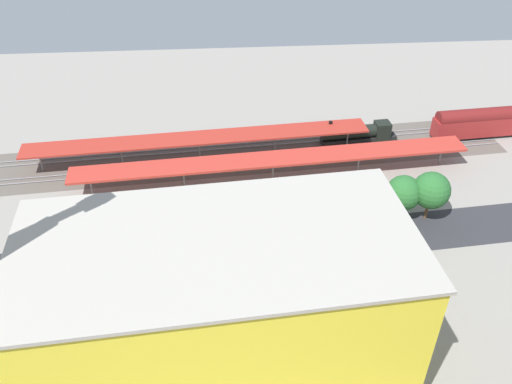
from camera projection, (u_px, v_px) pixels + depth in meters
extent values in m
plane|color=gray|center=(259.00, 233.00, 81.57)|extent=(154.81, 154.81, 0.00)
cube|color=#5B544C|center=(249.00, 154.00, 100.06)|extent=(97.55, 21.50, 0.01)
cube|color=#2D2D33|center=(261.00, 248.00, 78.82)|extent=(97.16, 16.50, 0.01)
cube|color=#9E9EA8|center=(248.00, 143.00, 102.96)|extent=(96.47, 7.65, 0.12)
cube|color=#9E9EA8|center=(248.00, 147.00, 101.80)|extent=(96.47, 7.65, 0.12)
cube|color=#9E9EA8|center=(250.00, 160.00, 98.11)|extent=(96.47, 7.65, 0.12)
cube|color=#9E9EA8|center=(250.00, 164.00, 96.95)|extent=(96.47, 7.65, 0.12)
cube|color=#B73328|center=(273.00, 159.00, 91.18)|extent=(68.67, 10.24, 0.41)
cylinder|color=slate|center=(441.00, 155.00, 96.23)|extent=(0.30, 0.30, 3.78)
cylinder|color=slate|center=(359.00, 162.00, 94.31)|extent=(0.30, 0.30, 3.78)
cylinder|color=slate|center=(273.00, 169.00, 92.40)|extent=(0.30, 0.30, 3.78)
cylinder|color=slate|center=(184.00, 177.00, 90.49)|extent=(0.30, 0.30, 3.78)
cylinder|color=slate|center=(91.00, 185.00, 88.58)|extent=(0.30, 0.30, 3.78)
cube|color=#A82D23|center=(199.00, 138.00, 96.47)|extent=(62.67, 9.92, 0.33)
cylinder|color=slate|center=(348.00, 137.00, 101.25)|extent=(0.30, 0.30, 4.06)
cylinder|color=slate|center=(275.00, 142.00, 99.51)|extent=(0.30, 0.30, 4.06)
cylinder|color=slate|center=(200.00, 148.00, 97.76)|extent=(0.30, 0.30, 4.06)
cylinder|color=slate|center=(122.00, 155.00, 96.02)|extent=(0.30, 0.30, 4.06)
cylinder|color=slate|center=(41.00, 161.00, 94.28)|extent=(0.30, 0.30, 4.06)
cube|color=black|center=(358.00, 139.00, 103.51)|extent=(14.94, 3.35, 1.00)
cylinder|color=black|center=(352.00, 132.00, 102.33)|extent=(12.12, 3.37, 2.44)
cube|color=black|center=(382.00, 131.00, 103.27)|extent=(3.04, 2.86, 3.75)
cylinder|color=black|center=(330.00, 125.00, 100.64)|extent=(0.70, 0.70, 1.40)
cube|color=black|center=(476.00, 135.00, 105.08)|extent=(16.69, 3.79, 0.60)
cube|color=maroon|center=(479.00, 126.00, 103.82)|extent=(18.57, 4.56, 3.70)
cylinder|color=maroon|center=(482.00, 116.00, 102.59)|extent=(17.84, 4.50, 3.14)
cube|color=black|center=(408.00, 253.00, 77.64)|extent=(3.80, 1.93, 0.30)
cube|color=gray|center=(409.00, 250.00, 77.34)|extent=(4.51, 2.04, 0.75)
cube|color=#1E2328|center=(410.00, 247.00, 76.94)|extent=(2.55, 1.72, 0.59)
cube|color=black|center=(361.00, 255.00, 77.22)|extent=(4.16, 2.17, 0.30)
cube|color=maroon|center=(362.00, 252.00, 76.87)|extent=(4.92, 2.31, 0.89)
cube|color=#1E2328|center=(362.00, 249.00, 76.46)|extent=(2.81, 1.89, 0.53)
cube|color=black|center=(305.00, 260.00, 76.43)|extent=(3.95, 2.16, 0.30)
cube|color=silver|center=(306.00, 257.00, 76.09)|extent=(4.68, 2.31, 0.87)
cube|color=#1E2328|center=(306.00, 253.00, 75.65)|extent=(2.68, 1.88, 0.63)
cube|color=black|center=(257.00, 264.00, 75.84)|extent=(3.74, 2.02, 0.30)
cube|color=maroon|center=(257.00, 261.00, 75.50)|extent=(4.44, 2.13, 0.87)
cube|color=#1E2328|center=(257.00, 257.00, 75.08)|extent=(2.52, 1.79, 0.54)
cube|color=yellow|center=(220.00, 315.00, 55.77)|extent=(39.50, 21.33, 19.57)
cube|color=#ADA89E|center=(216.00, 243.00, 49.91)|extent=(40.14, 21.97, 0.40)
cube|color=black|center=(197.00, 281.00, 72.90)|extent=(9.15, 3.24, 0.50)
cube|color=silver|center=(205.00, 271.00, 72.13)|extent=(6.93, 3.22, 2.72)
cube|color=maroon|center=(172.00, 277.00, 71.51)|extent=(2.54, 2.70, 2.48)
cube|color=black|center=(192.00, 283.00, 72.57)|extent=(9.57, 2.35, 0.50)
cube|color=white|center=(200.00, 273.00, 71.56)|extent=(7.22, 2.57, 3.17)
cube|color=maroon|center=(164.00, 277.00, 71.53)|extent=(2.38, 2.51, 2.42)
cylinder|color=brown|center=(427.00, 209.00, 83.57)|extent=(0.44, 0.44, 3.31)
sphere|color=#28662D|center=(431.00, 190.00, 81.40)|extent=(5.81, 5.81, 5.81)
cylinder|color=brown|center=(244.00, 219.00, 82.18)|extent=(0.58, 0.58, 2.50)
sphere|color=#38843D|center=(243.00, 205.00, 80.49)|extent=(4.65, 4.65, 4.65)
cylinder|color=brown|center=(263.00, 219.00, 81.73)|extent=(0.50, 0.50, 3.18)
sphere|color=#38843D|center=(263.00, 202.00, 79.84)|extent=(4.64, 4.64, 4.64)
cylinder|color=brown|center=(400.00, 210.00, 83.74)|extent=(0.43, 0.43, 2.91)
sphere|color=#28662D|center=(404.00, 193.00, 81.75)|extent=(5.49, 5.49, 5.49)
cylinder|color=#333333|center=(235.00, 214.00, 80.93)|extent=(0.16, 0.16, 5.35)
cube|color=black|center=(234.00, 198.00, 79.09)|extent=(0.36, 0.36, 0.90)
sphere|color=green|center=(233.00, 198.00, 79.08)|extent=(0.20, 0.20, 0.20)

